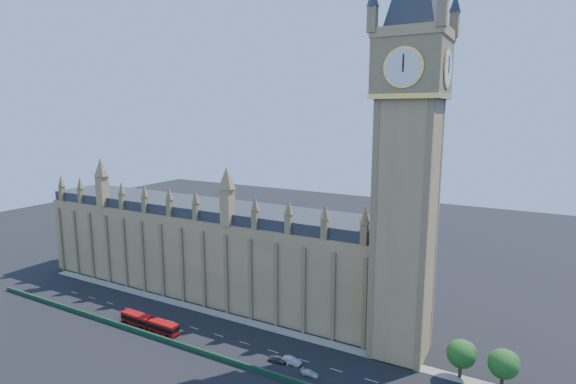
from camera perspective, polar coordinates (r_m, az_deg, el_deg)
The scene contains 15 objects.
ground at distance 117.67m, azimuth -7.21°, elevation -18.04°, with size 400.00×400.00×0.00m, color black.
palace_westminster at distance 142.77m, azimuth -10.27°, elevation -6.96°, with size 120.00×20.00×28.00m.
elizabeth_tower at distance 100.20m, azimuth 15.24°, elevation 9.31°, with size 20.59×20.59×105.00m.
bridge_parapet at distance 111.19m, azimuth -10.11°, elevation -19.56°, with size 160.00×0.60×1.20m, color #1E4C2D.
kerb_north at distance 124.54m, azimuth -4.53°, elevation -16.28°, with size 160.00×3.00×0.16m, color gray.
tree_east_near at distance 106.18m, azimuth 21.28°, elevation -18.54°, with size 6.00×6.00×8.50m.
tree_east_far at distance 105.73m, azimuth 25.82°, elevation -19.01°, with size 6.00×6.00×8.50m.
red_bus at distance 125.97m, azimuth -17.20°, elevation -15.61°, with size 18.53×3.30×3.14m.
car_grey at distance 107.49m, azimuth -1.32°, elevation -20.45°, with size 1.65×4.09×1.39m, color #44474D.
car_silver at distance 106.81m, azimuth 0.45°, elevation -20.63°, with size 1.58×4.52×1.49m, color #B8BDC1.
car_white at distance 103.00m, azimuth 2.79°, elevation -22.01°, with size 1.66×4.09×1.19m, color silver.
cone_a at distance 108.60m, azimuth -1.78°, elevation -20.31°, with size 0.61×0.61×0.74m.
cone_b at distance 106.20m, azimuth -0.06°, elevation -21.08°, with size 0.50×0.50×0.69m.
cone_c at distance 105.98m, azimuth 1.12°, elevation -21.13°, with size 0.55×0.55×0.79m.
cone_d at distance 108.79m, azimuth -1.03°, elevation -20.23°, with size 0.51×0.51×0.79m.
Camera 1 is at (62.12, -83.26, 55.27)m, focal length 28.00 mm.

